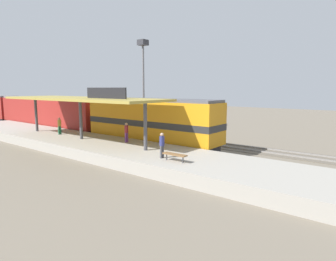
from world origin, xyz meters
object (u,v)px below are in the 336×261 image
at_px(locomotive, 150,122).
at_px(light_mast, 143,66).
at_px(person_waiting, 162,144).
at_px(person_boarding, 126,131).
at_px(passenger_carriage_front, 49,113).
at_px(platform_bench, 175,155).
at_px(person_walking, 59,125).

relative_size(locomotive, light_mast, 1.23).
xyz_separation_m(light_mast, person_waiting, (-13.57, -14.16, -6.54)).
distance_m(person_waiting, person_boarding, 6.54).
bearing_deg(person_waiting, locomotive, 46.64).
height_order(locomotive, passenger_carriage_front, locomotive).
xyz_separation_m(platform_bench, person_waiting, (0.23, 1.24, 0.51)).
relative_size(platform_bench, person_boarding, 0.99).
height_order(person_walking, person_boarding, same).
bearing_deg(passenger_carriage_front, platform_bench, -103.32).
xyz_separation_m(platform_bench, light_mast, (13.80, 15.40, 7.05)).
bearing_deg(light_mast, person_waiting, -133.77).
bearing_deg(person_walking, person_boarding, -82.55).
distance_m(platform_bench, person_walking, 15.88).
distance_m(passenger_carriage_front, person_boarding, 18.37).
relative_size(passenger_carriage_front, person_boarding, 11.70).
distance_m(light_mast, person_waiting, 20.67).
height_order(platform_bench, locomotive, locomotive).
height_order(person_waiting, person_boarding, same).
relative_size(locomotive, person_waiting, 8.44).
height_order(locomotive, person_waiting, locomotive).
bearing_deg(light_mast, person_walking, 178.16).
relative_size(locomotive, person_boarding, 8.44).
xyz_separation_m(light_mast, person_walking, (-12.13, 0.39, -6.54)).
relative_size(passenger_carriage_front, light_mast, 1.71).
bearing_deg(person_waiting, platform_bench, -100.75).
bearing_deg(locomotive, person_boarding, -178.63).
bearing_deg(person_walking, passenger_carriage_front, 65.60).
bearing_deg(platform_bench, locomotive, 50.74).
bearing_deg(light_mast, platform_bench, -131.87).
relative_size(light_mast, person_walking, 6.84).
distance_m(platform_bench, person_boarding, 7.80).
xyz_separation_m(passenger_carriage_front, person_waiting, (-5.77, -24.11, -0.46)).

